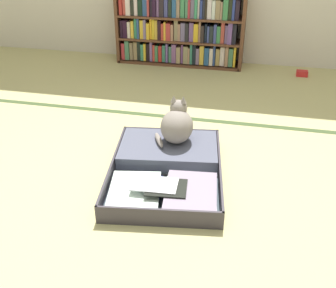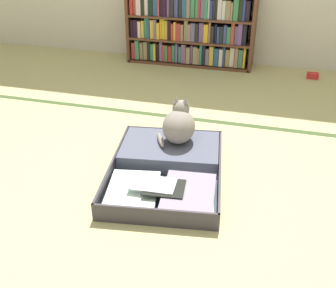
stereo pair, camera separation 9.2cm
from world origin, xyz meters
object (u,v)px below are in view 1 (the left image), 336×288
Objects in this scene: open_suitcase at (168,166)px; small_red_pouch at (302,73)px; bookshelf at (180,29)px; black_cat at (177,125)px.

open_suitcase is 9.09× the size of small_red_pouch.
bookshelf is 2.01m from open_suitcase.
small_red_pouch is at bearing -5.66° from bookshelf.
bookshelf is 1.23m from small_red_pouch.
black_cat reaches higher than small_red_pouch.
bookshelf reaches higher than small_red_pouch.
open_suitcase is 0.27m from black_cat.
bookshelf is 1.78m from black_cat.
black_cat is (0.01, 0.21, 0.16)m from open_suitcase.
small_red_pouch is at bearing 62.39° from black_cat.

